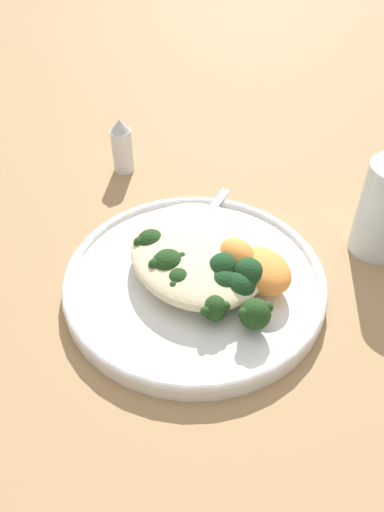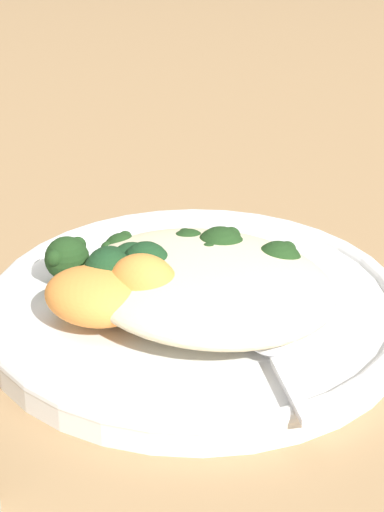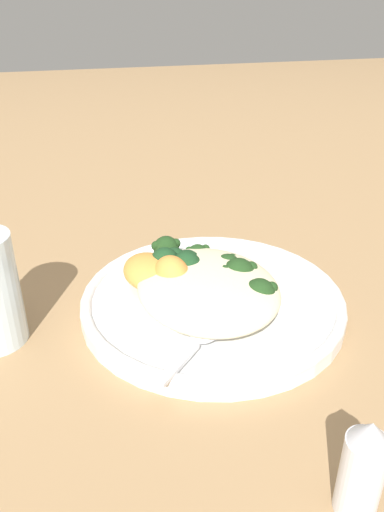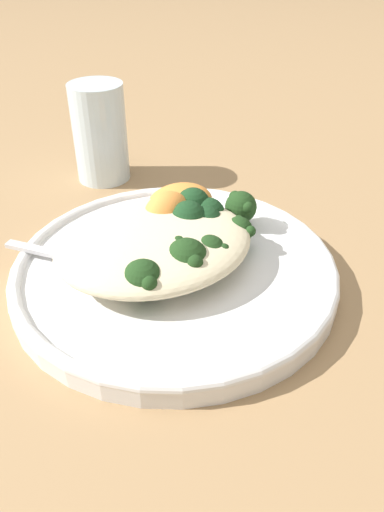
{
  "view_description": "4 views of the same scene",
  "coord_description": "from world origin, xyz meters",
  "px_view_note": "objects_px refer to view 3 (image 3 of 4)",
  "views": [
    {
      "loc": [
        0.37,
        -0.11,
        0.4
      ],
      "look_at": [
        0.03,
        0.01,
        0.06
      ],
      "focal_mm": 35.0,
      "sensor_mm": 36.0,
      "label": 1
    },
    {
      "loc": [
        -0.26,
        0.44,
        0.31
      ],
      "look_at": [
        0.02,
        0.0,
        0.04
      ],
      "focal_mm": 60.0,
      "sensor_mm": 36.0,
      "label": 2
    },
    {
      "loc": [
        -0.42,
        0.16,
        0.31
      ],
      "look_at": [
        0.03,
        0.03,
        0.06
      ],
      "focal_mm": 35.0,
      "sensor_mm": 36.0,
      "label": 3
    },
    {
      "loc": [
        -0.13,
        -0.31,
        0.28
      ],
      "look_at": [
        0.02,
        -0.0,
        0.03
      ],
      "focal_mm": 35.0,
      "sensor_mm": 36.0,
      "label": 4
    }
  ],
  "objects_px": {
    "broccoli_stalk_4": "(172,262)",
    "broccoli_stalk_0": "(240,294)",
    "sweet_potato_chunk_0": "(149,271)",
    "sweet_potato_chunk_1": "(172,275)",
    "plate": "(212,300)",
    "spoon": "(201,336)",
    "quinoa_mound": "(208,288)",
    "kale_tuft": "(177,265)",
    "broccoli_stalk_1": "(229,278)",
    "broccoli_stalk_2": "(221,271)",
    "broccoli_stalk_3": "(193,269)",
    "salt_shaker": "(363,468)"
  },
  "relations": [
    {
      "from": "plate",
      "to": "spoon",
      "type": "relative_size",
      "value": 3.36
    },
    {
      "from": "quinoa_mound",
      "to": "sweet_potato_chunk_0",
      "type": "height_order",
      "value": "sweet_potato_chunk_0"
    },
    {
      "from": "broccoli_stalk_2",
      "to": "kale_tuft",
      "type": "height_order",
      "value": "kale_tuft"
    },
    {
      "from": "broccoli_stalk_1",
      "to": "broccoli_stalk_2",
      "type": "relative_size",
      "value": 1.26
    },
    {
      "from": "broccoli_stalk_0",
      "to": "spoon",
      "type": "relative_size",
      "value": 1.25
    },
    {
      "from": "broccoli_stalk_2",
      "to": "broccoli_stalk_1",
      "type": "bearing_deg",
      "value": -105.16
    },
    {
      "from": "sweet_potato_chunk_1",
      "to": "salt_shaker",
      "type": "distance_m",
      "value": 0.28
    },
    {
      "from": "plate",
      "to": "salt_shaker",
      "type": "bearing_deg",
      "value": -175.78
    },
    {
      "from": "broccoli_stalk_1",
      "to": "sweet_potato_chunk_0",
      "type": "height_order",
      "value": "broccoli_stalk_1"
    },
    {
      "from": "quinoa_mound",
      "to": "broccoli_stalk_4",
      "type": "distance_m",
      "value": 0.08
    },
    {
      "from": "kale_tuft",
      "to": "spoon",
      "type": "relative_size",
      "value": 0.69
    },
    {
      "from": "broccoli_stalk_0",
      "to": "broccoli_stalk_1",
      "type": "bearing_deg",
      "value": 124.37
    },
    {
      "from": "broccoli_stalk_0",
      "to": "broccoli_stalk_1",
      "type": "distance_m",
      "value": 0.03
    },
    {
      "from": "broccoli_stalk_3",
      "to": "kale_tuft",
      "type": "relative_size",
      "value": 1.85
    },
    {
      "from": "quinoa_mound",
      "to": "salt_shaker",
      "type": "xyz_separation_m",
      "value": [
        -0.24,
        -0.03,
        0.0
      ]
    },
    {
      "from": "plate",
      "to": "broccoli_stalk_4",
      "type": "bearing_deg",
      "value": 28.47
    },
    {
      "from": "sweet_potato_chunk_1",
      "to": "sweet_potato_chunk_0",
      "type": "bearing_deg",
      "value": 42.99
    },
    {
      "from": "plate",
      "to": "broccoli_stalk_0",
      "type": "relative_size",
      "value": 2.68
    },
    {
      "from": "broccoli_stalk_0",
      "to": "sweet_potato_chunk_1",
      "type": "bearing_deg",
      "value": 175.86
    },
    {
      "from": "salt_shaker",
      "to": "broccoli_stalk_1",
      "type": "bearing_deg",
      "value": 0.28
    },
    {
      "from": "broccoli_stalk_2",
      "to": "sweet_potato_chunk_1",
      "type": "distance_m",
      "value": 0.06
    },
    {
      "from": "broccoli_stalk_2",
      "to": "broccoli_stalk_4",
      "type": "bearing_deg",
      "value": 116.51
    },
    {
      "from": "broccoli_stalk_3",
      "to": "sweet_potato_chunk_0",
      "type": "distance_m",
      "value": 0.05
    },
    {
      "from": "kale_tuft",
      "to": "sweet_potato_chunk_0",
      "type": "bearing_deg",
      "value": 90.49
    },
    {
      "from": "quinoa_mound",
      "to": "spoon",
      "type": "xyz_separation_m",
      "value": [
        -0.06,
        0.03,
        -0.01
      ]
    },
    {
      "from": "broccoli_stalk_1",
      "to": "kale_tuft",
      "type": "xyz_separation_m",
      "value": [
        0.04,
        0.05,
        0.0
      ]
    },
    {
      "from": "plate",
      "to": "spoon",
      "type": "xyz_separation_m",
      "value": [
        -0.08,
        0.04,
        0.01
      ]
    },
    {
      "from": "broccoli_stalk_0",
      "to": "broccoli_stalk_3",
      "type": "distance_m",
      "value": 0.07
    },
    {
      "from": "broccoli_stalk_4",
      "to": "broccoli_stalk_2",
      "type": "bearing_deg",
      "value": -131.46
    },
    {
      "from": "broccoli_stalk_1",
      "to": "spoon",
      "type": "distance_m",
      "value": 0.09
    },
    {
      "from": "salt_shaker",
      "to": "broccoli_stalk_2",
      "type": "bearing_deg",
      "value": 0.81
    },
    {
      "from": "broccoli_stalk_1",
      "to": "broccoli_stalk_0",
      "type": "bearing_deg",
      "value": -87.46
    },
    {
      "from": "quinoa_mound",
      "to": "sweet_potato_chunk_0",
      "type": "bearing_deg",
      "value": 46.31
    },
    {
      "from": "quinoa_mound",
      "to": "plate",
      "type": "bearing_deg",
      "value": -32.57
    },
    {
      "from": "kale_tuft",
      "to": "salt_shaker",
      "type": "relative_size",
      "value": 0.74
    },
    {
      "from": "broccoli_stalk_1",
      "to": "salt_shaker",
      "type": "bearing_deg",
      "value": -89.35
    },
    {
      "from": "broccoli_stalk_4",
      "to": "spoon",
      "type": "distance_m",
      "value": 0.13
    },
    {
      "from": "broccoli_stalk_2",
      "to": "broccoli_stalk_4",
      "type": "xyz_separation_m",
      "value": [
        0.04,
        0.05,
        -0.0
      ]
    },
    {
      "from": "salt_shaker",
      "to": "plate",
      "type": "bearing_deg",
      "value": 4.22
    },
    {
      "from": "sweet_potato_chunk_0",
      "to": "sweet_potato_chunk_1",
      "type": "xyz_separation_m",
      "value": [
        -0.02,
        -0.02,
        0.0
      ]
    },
    {
      "from": "plate",
      "to": "broccoli_stalk_3",
      "type": "height_order",
      "value": "broccoli_stalk_3"
    },
    {
      "from": "broccoli_stalk_4",
      "to": "broccoli_stalk_0",
      "type": "bearing_deg",
      "value": -151.7
    },
    {
      "from": "quinoa_mound",
      "to": "broccoli_stalk_0",
      "type": "xyz_separation_m",
      "value": [
        -0.02,
        -0.03,
        -0.0
      ]
    },
    {
      "from": "broccoli_stalk_4",
      "to": "quinoa_mound",
      "type": "bearing_deg",
      "value": -164.72
    },
    {
      "from": "plate",
      "to": "spoon",
      "type": "height_order",
      "value": "spoon"
    },
    {
      "from": "kale_tuft",
      "to": "broccoli_stalk_3",
      "type": "bearing_deg",
      "value": -88.29
    },
    {
      "from": "quinoa_mound",
      "to": "spoon",
      "type": "distance_m",
      "value": 0.07
    },
    {
      "from": "spoon",
      "to": "salt_shaker",
      "type": "distance_m",
      "value": 0.19
    },
    {
      "from": "broccoli_stalk_1",
      "to": "broccoli_stalk_2",
      "type": "bearing_deg",
      "value": 98.06
    },
    {
      "from": "broccoli_stalk_0",
      "to": "quinoa_mound",
      "type": "bearing_deg",
      "value": -177.62
    }
  ]
}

